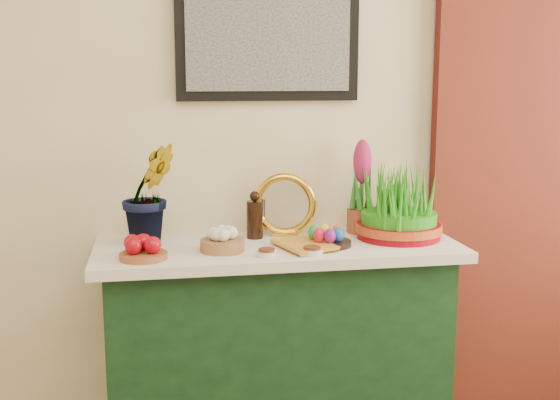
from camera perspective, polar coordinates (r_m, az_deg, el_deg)
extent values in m
cube|color=#FDEEBE|center=(2.88, -2.97, 6.46)|extent=(4.00, 0.04, 2.70)
cube|color=black|center=(2.87, -0.98, 13.45)|extent=(0.74, 0.03, 0.54)
cube|color=#A5A5A5|center=(2.85, -0.92, 13.47)|extent=(0.66, 0.01, 0.46)
cube|color=#480D14|center=(3.25, 19.66, 2.75)|extent=(0.90, 0.06, 2.30)
cube|color=#163E1D|center=(2.87, -0.18, -12.62)|extent=(1.30, 0.45, 0.85)
cube|color=silver|center=(2.73, -0.18, -3.96)|extent=(1.40, 0.55, 0.04)
imported|color=#29711F|center=(2.73, -10.59, 1.84)|extent=(0.32, 0.30, 0.52)
cylinder|color=brown|center=(2.54, -11.04, -4.48)|extent=(0.17, 0.17, 0.02)
cylinder|color=#A17441|center=(2.61, -4.70, -3.68)|extent=(0.20, 0.20, 0.04)
cylinder|color=black|center=(2.80, -2.06, -1.61)|extent=(0.07, 0.07, 0.15)
sphere|color=black|center=(2.78, -2.08, 0.32)|extent=(0.04, 0.04, 0.04)
cube|color=gold|center=(2.85, 0.43, -2.78)|extent=(0.11, 0.07, 0.02)
torus|color=gold|center=(2.84, 0.38, -0.35)|extent=(0.26, 0.12, 0.26)
cylinder|color=silver|center=(2.83, 0.40, -0.37)|extent=(0.19, 0.07, 0.19)
imported|color=gold|center=(2.60, 0.34, -3.84)|extent=(0.22, 0.27, 0.03)
cylinder|color=silver|center=(2.53, -1.09, -4.39)|extent=(0.07, 0.07, 0.02)
cylinder|color=#592D14|center=(2.53, -1.09, -4.07)|extent=(0.06, 0.06, 0.01)
cylinder|color=silver|center=(2.56, 2.61, -4.23)|extent=(0.08, 0.08, 0.02)
cylinder|color=#592D14|center=(2.55, 2.62, -3.90)|extent=(0.06, 0.06, 0.01)
cylinder|color=black|center=(2.69, 3.83, -3.52)|extent=(0.24, 0.24, 0.02)
ellipsoid|color=red|center=(2.65, 3.19, -2.88)|extent=(0.05, 0.05, 0.06)
ellipsoid|color=blue|center=(2.67, 4.76, -2.81)|extent=(0.05, 0.05, 0.06)
ellipsoid|color=yellow|center=(2.72, 3.65, -2.54)|extent=(0.05, 0.05, 0.06)
ellipsoid|color=green|center=(2.69, 2.77, -2.67)|extent=(0.05, 0.05, 0.06)
ellipsoid|color=#EE591C|center=(2.71, 4.70, -2.59)|extent=(0.05, 0.05, 0.06)
ellipsoid|color=#831776|center=(2.64, 4.08, -2.94)|extent=(0.05, 0.05, 0.06)
cylinder|color=brown|center=(2.92, 6.60, -1.69)|extent=(0.12, 0.12, 0.10)
ellipsoid|color=#B62466|center=(2.88, 6.70, 3.13)|extent=(0.08, 0.08, 0.18)
cylinder|color=maroon|center=(2.85, 9.60, -2.46)|extent=(0.33, 0.33, 0.06)
cylinder|color=#A01018|center=(2.84, 9.61, -2.22)|extent=(0.34, 0.34, 0.03)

